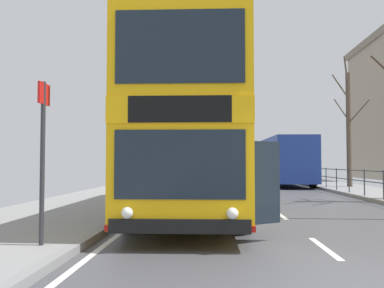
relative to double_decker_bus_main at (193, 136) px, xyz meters
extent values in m
cube|color=silver|center=(2.54, -4.89, -2.30)|extent=(0.12, 2.00, 0.00)
cube|color=silver|center=(2.54, -0.09, -2.30)|extent=(0.12, 2.00, 0.00)
cube|color=silver|center=(2.54, 4.71, -2.30)|extent=(0.12, 2.00, 0.00)
cube|color=silver|center=(2.54, 9.51, -2.30)|extent=(0.12, 2.00, 0.00)
cube|color=silver|center=(2.54, 14.31, -2.30)|extent=(0.12, 2.00, 0.00)
cube|color=silver|center=(2.54, 19.11, -2.30)|extent=(0.12, 2.00, 0.00)
cube|color=silver|center=(2.54, 23.91, -2.30)|extent=(0.12, 2.00, 0.00)
cube|color=silver|center=(2.54, 28.71, -2.30)|extent=(0.12, 2.00, 0.00)
cube|color=silver|center=(2.54, 33.51, -2.30)|extent=(0.12, 2.00, 0.00)
cube|color=silver|center=(2.54, 38.31, -2.30)|extent=(0.12, 2.00, 0.00)
cube|color=silver|center=(2.54, 43.11, -2.30)|extent=(0.12, 2.00, 0.00)
cube|color=silver|center=(-1.41, -7.49, -2.30)|extent=(0.12, 133.00, 0.00)
cube|color=gray|center=(-1.76, -7.49, -2.23)|extent=(0.20, 140.00, 0.14)
cube|color=#F4B20F|center=(0.00, 0.02, -1.04)|extent=(2.54, 10.97, 1.82)
cube|color=#F4B20F|center=(0.00, 0.02, 0.11)|extent=(2.56, 11.03, 0.48)
cube|color=#F4B20F|center=(0.00, 0.02, 1.18)|extent=(2.54, 10.97, 1.66)
cube|color=#D0970D|center=(0.00, 0.02, 2.05)|extent=(2.47, 10.64, 0.08)
cube|color=#19232D|center=(0.02, -5.48, -0.82)|extent=(2.20, 0.04, 1.17)
cube|color=black|center=(0.02, -5.48, 0.11)|extent=(1.75, 0.04, 0.46)
cube|color=#19232D|center=(0.02, -5.48, 1.18)|extent=(2.20, 0.04, 1.26)
cube|color=black|center=(0.02, -5.49, -1.85)|extent=(2.38, 0.09, 0.24)
cube|color=#B2140F|center=(0.00, 0.02, -1.89)|extent=(2.57, 11.03, 0.10)
cube|color=#19232D|center=(1.26, 0.29, -0.78)|extent=(0.05, 8.55, 0.95)
cube|color=#19232D|center=(1.26, 0.02, 1.26)|extent=(0.06, 9.87, 1.00)
cube|color=#19232D|center=(-1.27, 0.29, -0.78)|extent=(0.05, 8.55, 0.95)
cube|color=#19232D|center=(-1.27, 0.01, 1.26)|extent=(0.06, 9.87, 1.00)
sphere|color=white|center=(0.89, -5.49, -1.63)|extent=(0.20, 0.20, 0.20)
sphere|color=white|center=(-0.86, -5.50, -1.63)|extent=(0.20, 0.20, 0.20)
cube|color=#19232D|center=(1.55, -4.41, -1.17)|extent=(0.68, 0.49, 1.57)
cube|color=black|center=(1.20, -4.11, -1.17)|extent=(0.10, 0.90, 1.57)
cylinder|color=black|center=(1.21, -3.26, -1.78)|extent=(0.30, 1.04, 1.04)
cylinder|color=black|center=(-1.19, -3.27, -1.78)|extent=(0.30, 1.04, 1.04)
cylinder|color=black|center=(1.19, 3.60, -1.78)|extent=(0.30, 1.04, 1.04)
cylinder|color=black|center=(-1.22, 3.59, -1.78)|extent=(0.30, 1.04, 1.04)
cube|color=navy|center=(5.37, 16.49, -0.58)|extent=(2.60, 10.16, 2.80)
cube|color=#19232D|center=(4.14, 16.47, -0.19)|extent=(0.16, 8.60, 1.34)
cube|color=#19232D|center=(6.60, 16.51, -0.19)|extent=(0.16, 8.60, 1.34)
cube|color=#19232D|center=(5.28, 21.56, -0.30)|extent=(2.09, 0.06, 1.68)
cylinder|color=black|center=(4.15, 19.53, -1.82)|extent=(0.30, 0.96, 0.96)
cylinder|color=black|center=(6.48, 19.57, -1.82)|extent=(0.30, 0.96, 0.96)
cylinder|color=black|center=(4.25, 13.21, -1.82)|extent=(0.30, 0.96, 0.96)
cylinder|color=black|center=(6.59, 13.25, -1.82)|extent=(0.30, 0.96, 0.96)
cylinder|color=#2D3338|center=(6.99, 3.73, -1.61)|extent=(0.05, 0.05, 1.10)
cylinder|color=#2D3338|center=(6.99, 5.74, -1.61)|extent=(0.05, 0.05, 1.10)
cylinder|color=#2D3338|center=(6.99, 7.75, -1.61)|extent=(0.05, 0.05, 1.10)
cylinder|color=#2D3338|center=(6.99, 9.75, -1.61)|extent=(0.05, 0.05, 1.10)
cylinder|color=#2D3338|center=(6.99, 11.76, -1.61)|extent=(0.05, 0.05, 1.10)
cylinder|color=#2D3338|center=(6.99, 13.76, -1.61)|extent=(0.05, 0.05, 1.10)
cylinder|color=#2D3338|center=(6.99, 15.77, -1.61)|extent=(0.05, 0.05, 1.10)
cylinder|color=#2D3338|center=(6.99, 17.78, -1.61)|extent=(0.05, 0.05, 1.10)
cylinder|color=#2D3338|center=(6.99, 19.78, -1.61)|extent=(0.05, 0.05, 1.10)
cylinder|color=#2D3338|center=(6.99, 4.74, -1.12)|extent=(0.04, 30.09, 0.04)
cylinder|color=#2D3338|center=(6.99, 4.74, -1.56)|extent=(0.04, 30.09, 0.04)
cylinder|color=#2D2D33|center=(-2.28, -5.58, -0.79)|extent=(0.08, 0.08, 2.73)
cube|color=red|center=(-2.28, -5.56, 0.37)|extent=(0.04, 0.44, 0.36)
cylinder|color=brown|center=(8.60, 12.70, 1.18)|extent=(0.30, 0.30, 6.68)
cylinder|color=brown|center=(8.37, 12.29, 4.48)|extent=(0.59, 0.95, 1.72)
cylinder|color=brown|center=(8.15, 12.57, 2.31)|extent=(0.97, 0.34, 1.28)
cylinder|color=brown|center=(9.00, 12.14, 2.16)|extent=(0.90, 1.21, 1.27)
cylinder|color=brown|center=(8.15, 12.74, 3.73)|extent=(0.97, 0.16, 1.47)
camera|label=1|loc=(0.55, -12.60, -0.80)|focal=39.94mm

